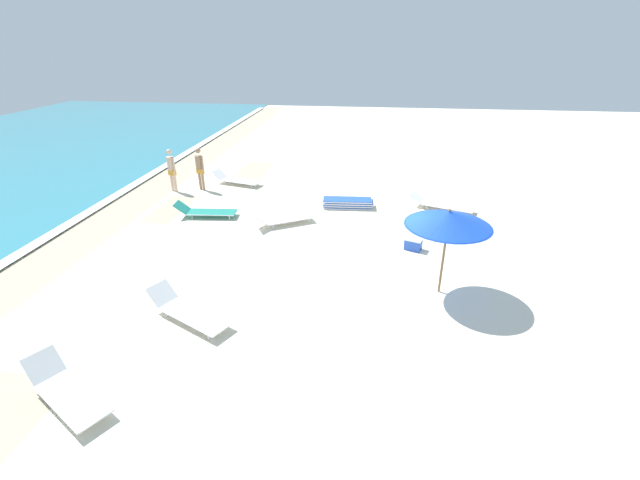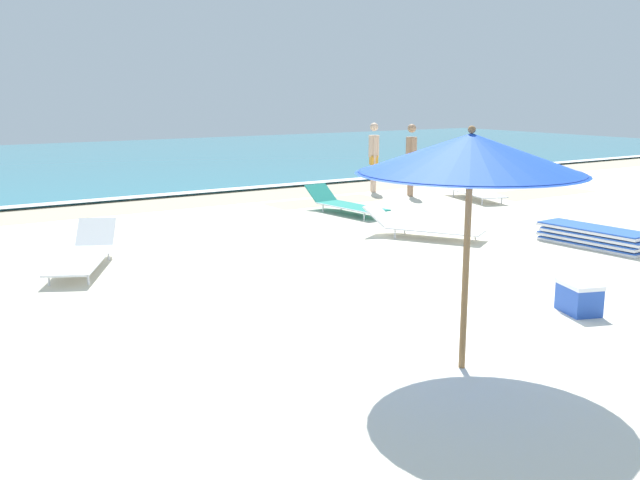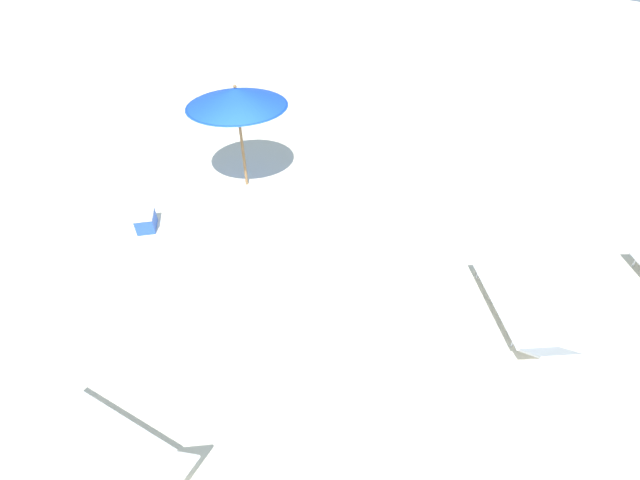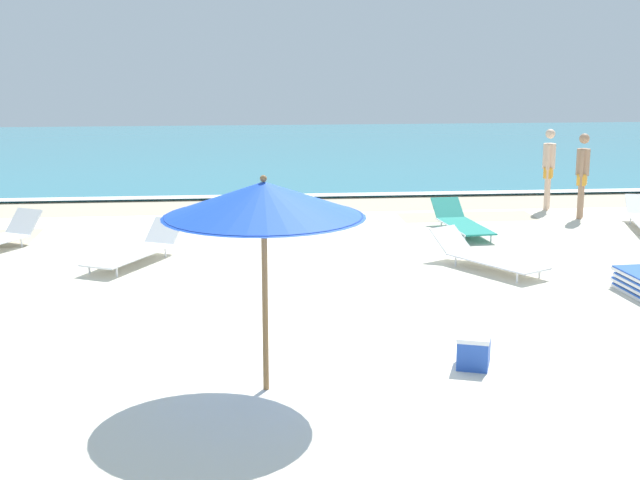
# 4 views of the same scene
# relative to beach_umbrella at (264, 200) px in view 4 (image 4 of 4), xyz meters

# --- Properties ---
(ground_plane) EXTENTS (60.00, 60.00, 0.16)m
(ground_plane) POSITION_rel_beach_umbrella_xyz_m (1.07, 1.90, -2.07)
(ground_plane) COLOR beige
(ocean_water) EXTENTS (60.00, 20.08, 0.07)m
(ocean_water) POSITION_rel_beach_umbrella_xyz_m (1.07, 21.91, -1.96)
(ocean_water) COLOR teal
(ocean_water) RESTS_ON ground_plane
(beach_umbrella) EXTENTS (2.05, 2.05, 2.25)m
(beach_umbrella) POSITION_rel_beach_umbrella_xyz_m (0.00, 0.00, 0.00)
(beach_umbrella) COLOR olive
(beach_umbrella) RESTS_ON ground_plane
(sun_lounger_under_umbrella) EXTENTS (1.59, 2.12, 0.53)m
(sun_lounger_under_umbrella) POSITION_rel_beach_umbrella_xyz_m (3.71, 4.81, -1.78)
(sun_lounger_under_umbrella) COLOR white
(sun_lounger_under_umbrella) RESTS_ON ground_plane
(sun_lounger_near_water_right) EXTENTS (0.79, 2.19, 0.53)m
(sun_lounger_near_water_right) POSITION_rel_beach_umbrella_xyz_m (4.04, 7.67, -1.78)
(sun_lounger_near_water_right) COLOR #1E8475
(sun_lounger_near_water_right) RESTS_ON ground_plane
(sun_lounger_mid_beach_pair_a) EXTENTS (1.57, 2.26, 0.56)m
(sun_lounger_mid_beach_pair_a) POSITION_rel_beach_umbrella_xyz_m (-1.92, 5.82, -1.78)
(sun_lounger_mid_beach_pair_a) COLOR white
(sun_lounger_mid_beach_pair_a) RESTS_ON ground_plane
(beachgoer_wading_adult) EXTENTS (0.29, 0.41, 1.76)m
(beachgoer_wading_adult) POSITION_rel_beach_umbrella_xyz_m (6.56, 9.99, -0.99)
(beachgoer_wading_adult) COLOR beige
(beachgoer_wading_adult) RESTS_ON ground_plane
(beachgoer_shoreline_child) EXTENTS (0.30, 0.41, 1.76)m
(beachgoer_shoreline_child) POSITION_rel_beach_umbrella_xyz_m (6.89, 8.91, -0.99)
(beachgoer_shoreline_child) COLOR #A37A5B
(beachgoer_shoreline_child) RESTS_ON ground_plane
(cooler_box) EXTENTS (0.50, 0.59, 0.37)m
(cooler_box) POSITION_rel_beach_umbrella_xyz_m (2.34, 0.49, -1.81)
(cooler_box) COLOR blue
(cooler_box) RESTS_ON ground_plane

